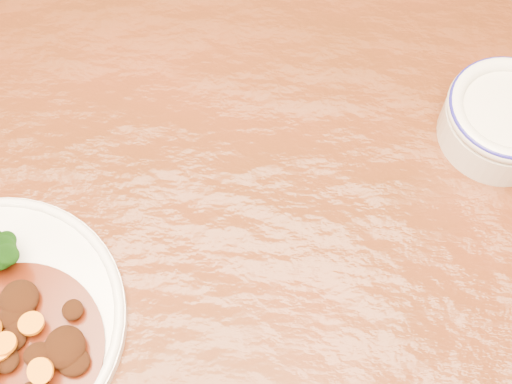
{
  "coord_description": "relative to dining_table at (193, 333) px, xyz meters",
  "views": [
    {
      "loc": [
        0.07,
        -0.22,
        1.42
      ],
      "look_at": [
        0.07,
        0.12,
        0.77
      ],
      "focal_mm": 50.0,
      "sensor_mm": 36.0,
      "label": 1
    }
  ],
  "objects": [
    {
      "name": "dining_table",
      "position": [
        0.0,
        0.0,
        0.0
      ],
      "size": [
        1.57,
        1.01,
        0.75
      ],
      "rotation": [
        0.0,
        0.0,
        -0.08
      ],
      "color": "#5A220F",
      "rests_on": "ground"
    },
    {
      "name": "mince_stew",
      "position": [
        -0.15,
        -0.04,
        0.1
      ],
      "size": [
        0.18,
        0.18,
        0.03
      ],
      "color": "#4D1308",
      "rests_on": "dinner_plate"
    },
    {
      "name": "dip_bowl",
      "position": [
        0.33,
        0.21,
        0.11
      ],
      "size": [
        0.13,
        0.13,
        0.06
      ],
      "rotation": [
        0.0,
        0.0,
        0.43
      ],
      "color": "beige",
      "rests_on": "dining_table"
    }
  ]
}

